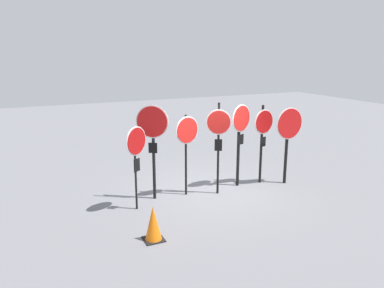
{
  "coord_description": "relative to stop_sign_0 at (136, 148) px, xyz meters",
  "views": [
    {
      "loc": [
        -4.69,
        -8.77,
        3.84
      ],
      "look_at": [
        -0.63,
        0.0,
        1.43
      ],
      "focal_mm": 35.0,
      "sensor_mm": 36.0,
      "label": 1
    }
  ],
  "objects": [
    {
      "name": "ground_plane",
      "position": [
        2.26,
        0.34,
        -1.58
      ],
      "size": [
        40.0,
        40.0,
        0.0
      ],
      "primitive_type": "plane",
      "color": "slate"
    },
    {
      "name": "stop_sign_0",
      "position": [
        0.0,
        0.0,
        0.0
      ],
      "size": [
        0.6,
        0.41,
        2.11
      ],
      "rotation": [
        0.0,
        0.0,
        0.59
      ],
      "color": "black",
      "rests_on": "ground"
    },
    {
      "name": "stop_sign_1",
      "position": [
        0.58,
        0.47,
        0.22
      ],
      "size": [
        0.72,
        0.5,
        2.53
      ],
      "rotation": [
        0.0,
        0.0,
        -0.59
      ],
      "color": "black",
      "rests_on": "ground"
    },
    {
      "name": "stop_sign_2",
      "position": [
        1.5,
        0.37,
        0.06
      ],
      "size": [
        0.72,
        0.22,
        2.22
      ],
      "rotation": [
        0.0,
        0.0,
        0.25
      ],
      "color": "black",
      "rests_on": "ground"
    },
    {
      "name": "stop_sign_3",
      "position": [
        2.3,
        0.09,
        0.17
      ],
      "size": [
        0.6,
        0.35,
        2.53
      ],
      "rotation": [
        0.0,
        0.0,
        -0.51
      ],
      "color": "black",
      "rests_on": "ground"
    },
    {
      "name": "stop_sign_4",
      "position": [
        3.17,
        0.39,
        0.07
      ],
      "size": [
        0.74,
        0.31,
        2.4
      ],
      "rotation": [
        0.0,
        0.0,
        0.36
      ],
      "color": "black",
      "rests_on": "ground"
    },
    {
      "name": "stop_sign_5",
      "position": [
        3.91,
        0.33,
        0.01
      ],
      "size": [
        0.71,
        0.18,
        2.34
      ],
      "rotation": [
        0.0,
        0.0,
        0.17
      ],
      "color": "black",
      "rests_on": "ground"
    },
    {
      "name": "stop_sign_6",
      "position": [
        4.55,
        -0.02,
        0.02
      ],
      "size": [
        0.92,
        0.16,
        2.28
      ],
      "rotation": [
        0.0,
        0.0,
        0.04
      ],
      "color": "black",
      "rests_on": "ground"
    },
    {
      "name": "traffic_cone_0",
      "position": [
        -0.17,
        -1.64,
        -1.21
      ],
      "size": [
        0.42,
        0.42,
        0.75
      ],
      "color": "black",
      "rests_on": "ground"
    }
  ]
}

